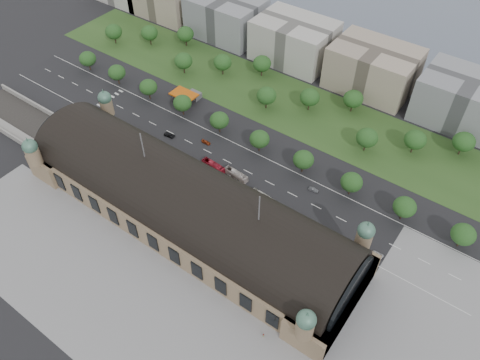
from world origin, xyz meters
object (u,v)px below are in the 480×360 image
Objects in this scene: traffic_car_3 at (206,142)px; parked_car_0 at (110,123)px; parked_car_5 at (170,155)px; parked_car_1 at (125,131)px; parked_car_2 at (116,132)px; traffic_car_4 at (236,173)px; traffic_car_2 at (169,135)px; traffic_car_5 at (313,190)px; bus_east at (263,198)px; bus_west at (214,166)px; bus_mid at (236,175)px; petrol_station at (190,95)px; parked_car_6 at (152,145)px; pedestrian_0 at (263,335)px; parked_car_3 at (138,144)px; traffic_car_6 at (377,254)px.

parked_car_0 reaches higher than traffic_car_3.
parked_car_1 is at bearing -127.96° from parked_car_5.
traffic_car_4 is at bearing 68.29° from parked_car_2.
parked_car_2 is at bearing -64.23° from traffic_car_2.
traffic_car_4 is 35.98m from traffic_car_5.
traffic_car_4 is 0.38× the size of bus_east.
bus_west is 1.01× the size of bus_mid.
parked_car_5 is (21.67, -40.28, -2.29)m from petrol_station.
traffic_car_2 is at bearing 94.50° from parked_car_1.
pedestrian_0 reaches higher than parked_car_6.
traffic_car_3 is 1.07× the size of parked_car_3.
petrol_station reaches higher than parked_car_6.
traffic_car_3 is 18.99m from parked_car_5.
parked_car_5 is 11.83m from parked_car_6.
bus_east is (43.59, -14.65, 1.03)m from traffic_car_3.
bus_west reaches higher than parked_car_2.
traffic_car_2 is 32.80m from parked_car_0.
traffic_car_4 is at bearing 137.13° from pedestrian_0.
pedestrian_0 is at bearing 52.69° from traffic_car_2.
parked_car_2 is 0.94× the size of parked_car_6.
parked_car_0 reaches higher than traffic_car_6.
parked_car_1 is (-20.34, -10.64, -0.12)m from traffic_car_2.
petrol_station reaches higher than pedestrian_0.
bus_west reaches higher than parked_car_0.
pedestrian_0 is at bearing 36.89° from traffic_car_4.
parked_car_2 is 0.42× the size of bus_west.
petrol_station is 82.45m from bus_east.
parked_car_3 is at bearing -90.59° from parked_car_6.
parked_car_0 is at bearing 96.58° from bus_east.
traffic_car_3 reaches higher than traffic_car_6.
parked_car_3 is 114.19m from pedestrian_0.
parked_car_2 reaches higher than traffic_car_6.
parked_car_1 is at bearing 108.66° from parked_car_2.
traffic_car_2 is at bearing -98.65° from traffic_car_4.
parked_car_1 is at bearing -120.59° from parked_car_6.
traffic_car_2 is at bearing 91.14° from traffic_car_5.
traffic_car_6 is at bearing 59.22° from parked_car_3.
traffic_car_3 is 46.33m from parked_car_2.
bus_mid is at bearing 79.71° from traffic_car_2.
traffic_car_2 is 1.09× the size of parked_car_2.
parked_car_0 is at bearing 99.19° from bus_west.
parked_car_6 is at bearing 103.44° from bus_mid.
traffic_car_2 is 113.90m from pedestrian_0.
parked_car_6 reaches higher than traffic_car_5.
traffic_car_2 is at bearing -93.11° from traffic_car_6.
parked_car_3 reaches higher than traffic_car_5.
parked_car_2 is 1.20× the size of parked_car_3.
traffic_car_4 is (42.82, -1.91, -0.01)m from traffic_car_2.
traffic_car_3 is at bearing 93.84° from parked_car_3.
bus_east is (69.72, 6.23, 0.96)m from parked_car_3.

